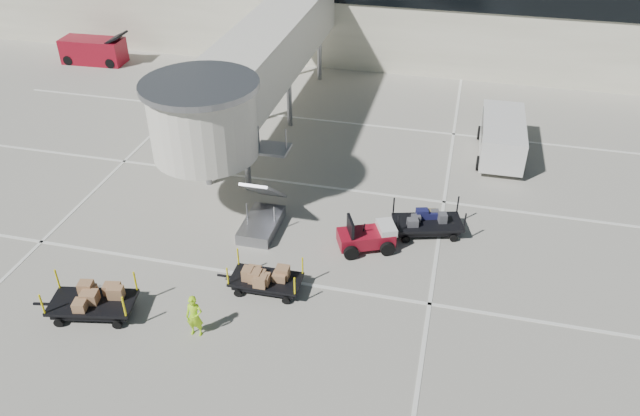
# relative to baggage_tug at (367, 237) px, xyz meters

# --- Properties ---
(ground) EXTENTS (140.00, 140.00, 0.00)m
(ground) POSITION_rel_baggage_tug_xyz_m (-3.19, -4.82, -0.54)
(ground) COLOR #AEAA9B
(ground) RESTS_ON ground
(lane_markings) EXTENTS (40.00, 30.00, 0.02)m
(lane_markings) POSITION_rel_baggage_tug_xyz_m (-3.85, 4.52, -0.53)
(lane_markings) COLOR silver
(lane_markings) RESTS_ON ground
(jet_bridge) EXTENTS (5.70, 20.40, 6.03)m
(jet_bridge) POSITION_rel_baggage_tug_xyz_m (-7.16, 7.45, 3.74)
(jet_bridge) COLOR silver
(jet_bridge) RESTS_ON ground
(baggage_tug) EXTENTS (2.52, 2.17, 1.49)m
(baggage_tug) POSITION_rel_baggage_tug_xyz_m (0.00, 0.00, 0.00)
(baggage_tug) COLOR maroon
(baggage_tug) RESTS_ON ground
(suitcase_cart) EXTENTS (3.58, 2.16, 1.38)m
(suitcase_cart) POSITION_rel_baggage_tug_xyz_m (2.39, 1.62, -0.06)
(suitcase_cart) COLOR black
(suitcase_cart) RESTS_ON ground
(box_cart_near) EXTENTS (3.24, 1.36, 1.27)m
(box_cart_near) POSITION_rel_baggage_tug_xyz_m (-3.12, -3.43, -0.02)
(box_cart_near) COLOR black
(box_cart_near) RESTS_ON ground
(box_cart_far) EXTENTS (3.72, 2.01, 1.42)m
(box_cart_far) POSITION_rel_baggage_tug_xyz_m (-8.67, -6.15, 0.01)
(box_cart_far) COLOR black
(box_cart_far) RESTS_ON ground
(ground_worker) EXTENTS (0.62, 0.44, 1.63)m
(ground_worker) POSITION_rel_baggage_tug_xyz_m (-4.82, -6.21, 0.27)
(ground_worker) COLOR #99D916
(ground_worker) RESTS_ON ground
(minivan) EXTENTS (2.32, 5.14, 1.94)m
(minivan) POSITION_rel_baggage_tug_xyz_m (5.22, 9.43, 0.62)
(minivan) COLOR silver
(minivan) RESTS_ON ground
(belt_loader) EXTENTS (4.58, 2.00, 2.17)m
(belt_loader) POSITION_rel_baggage_tug_xyz_m (-21.92, 16.44, 0.29)
(belt_loader) COLOR maroon
(belt_loader) RESTS_ON ground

